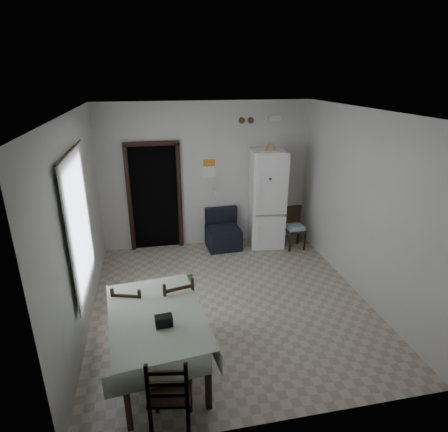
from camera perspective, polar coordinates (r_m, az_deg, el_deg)
ground at (r=6.08m, az=0.95°, el=-12.76°), size 4.50×4.50×0.00m
ceiling at (r=5.08m, az=1.16°, el=15.60°), size 4.20×4.50×0.02m
wall_back at (r=7.52m, az=-2.65°, el=6.10°), size 4.20×0.02×2.90m
wall_front at (r=3.48m, az=9.21°, el=-12.88°), size 4.20×0.02×2.90m
wall_left at (r=5.39m, az=-21.32°, el=-1.45°), size 0.02×4.50×2.90m
wall_right at (r=6.19m, az=20.41°, el=1.48°), size 0.02×4.50×2.90m
doorway at (r=7.74m, az=-10.55°, el=3.20°), size 1.06×0.52×2.22m
window_recess at (r=5.18m, az=-22.33°, el=-1.29°), size 0.10×1.20×1.60m
curtain at (r=5.16m, az=-21.14°, el=-1.21°), size 0.02×1.45×1.85m
curtain_rod at (r=4.91m, az=-22.47°, el=9.14°), size 0.02×1.60×0.02m
calendar at (r=7.48m, az=-2.28°, el=7.36°), size 0.28×0.02×0.40m
calendar_image at (r=7.45m, az=-2.28°, el=8.10°), size 0.24×0.01×0.14m
light_switch at (r=7.63m, az=-1.48°, el=3.60°), size 0.08×0.02×0.12m
vent_left at (r=7.44m, az=2.73°, el=14.33°), size 0.12×0.03×0.12m
vent_right at (r=7.49m, az=4.11°, el=14.35°), size 0.12×0.03×0.12m
emergency_light at (r=7.60m, az=7.70°, el=14.54°), size 0.25×0.07×0.09m
fridge at (r=7.61m, az=6.50°, el=2.61°), size 0.72×0.72×2.00m
tan_cone at (r=7.28m, az=7.05°, el=10.59°), size 0.22×0.22×0.18m
navy_seat at (r=7.61m, az=-0.09°, el=-2.07°), size 0.70×0.68×0.80m
corner_chair at (r=7.72m, az=10.74°, el=-1.87°), size 0.39×0.39×0.86m
dining_table at (r=4.68m, az=-9.96°, el=-18.63°), size 1.21×1.69×0.82m
black_bag at (r=4.22m, az=-9.16°, el=-15.50°), size 0.19×0.13×0.12m
dining_chair_far_left at (r=5.14m, az=-13.65°, el=-14.20°), size 0.50×0.50×0.93m
dining_chair_far_right at (r=5.10m, az=-7.35°, el=-13.66°), size 0.50×0.50×0.98m
dining_chair_near_head at (r=4.06m, az=-8.18°, el=-24.79°), size 0.47×0.47×0.96m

